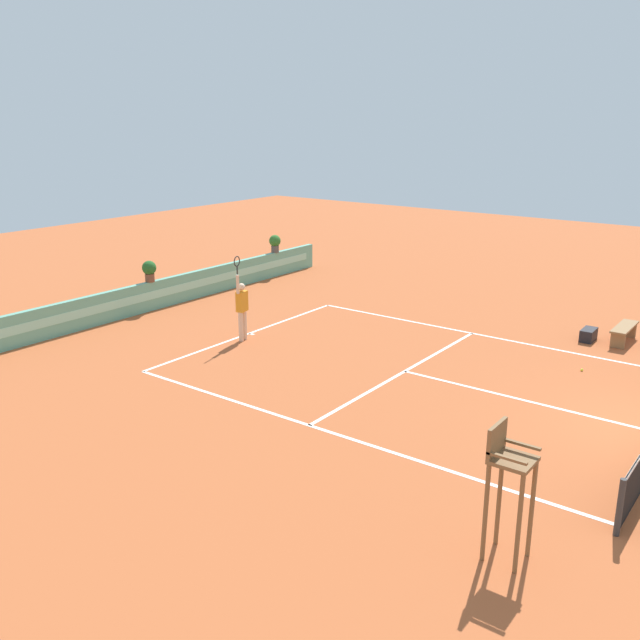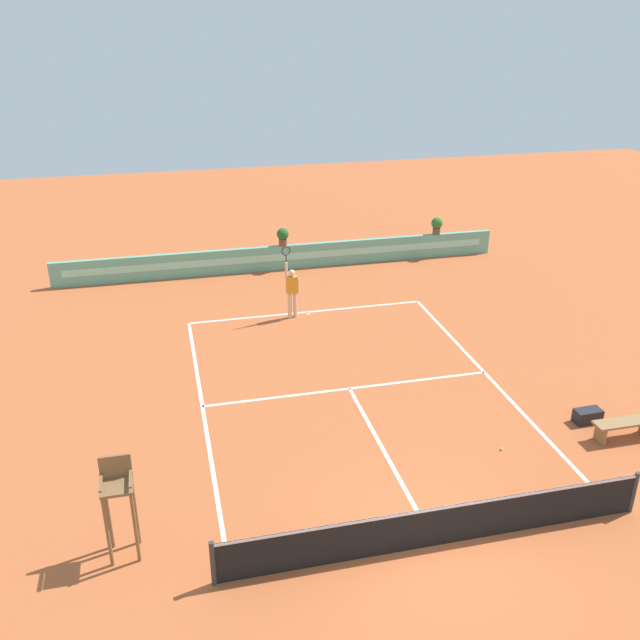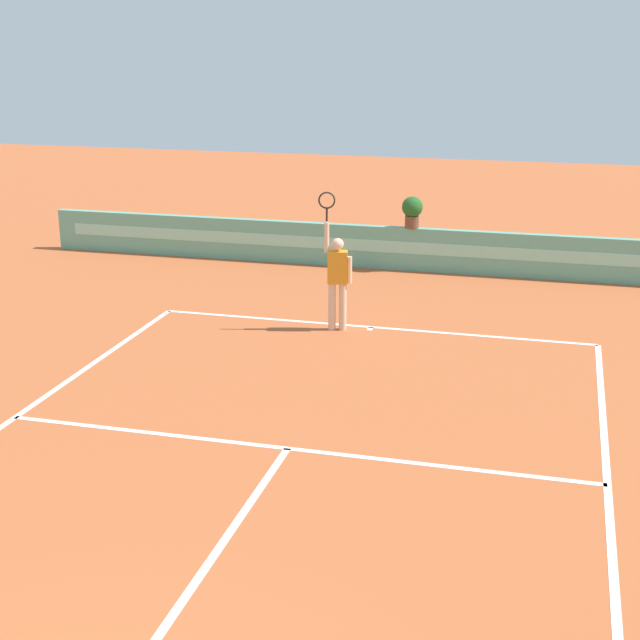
{
  "view_description": "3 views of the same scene",
  "coord_description": "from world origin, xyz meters",
  "px_view_note": "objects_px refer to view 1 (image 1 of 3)",
  "views": [
    {
      "loc": [
        -14.91,
        -1.93,
        6.41
      ],
      "look_at": [
        -0.23,
        9.0,
        1.0
      ],
      "focal_mm": 38.77,
      "sensor_mm": 36.0,
      "label": 1
    },
    {
      "loc": [
        -4.77,
        -10.0,
        9.88
      ],
      "look_at": [
        -0.23,
        9.0,
        1.0
      ],
      "focal_mm": 39.18,
      "sensor_mm": 36.0,
      "label": 2
    },
    {
      "loc": [
        3.31,
        -4.48,
        5.37
      ],
      "look_at": [
        -0.23,
        9.0,
        1.0
      ],
      "focal_mm": 52.28,
      "sensor_mm": 36.0,
      "label": 3
    }
  ],
  "objects_px": {
    "tennis_player": "(242,306)",
    "potted_plant_centre": "(149,270)",
    "bench_courtside": "(624,330)",
    "gear_bag": "(588,335)",
    "tennis_ball_near_baseline": "(582,370)",
    "potted_plant_far_right": "(275,242)",
    "umpire_chair": "(507,477)"
  },
  "relations": [
    {
      "from": "tennis_player",
      "to": "potted_plant_centre",
      "type": "bearing_deg",
      "value": 83.01
    },
    {
      "from": "bench_courtside",
      "to": "tennis_player",
      "type": "relative_size",
      "value": 0.62
    },
    {
      "from": "gear_bag",
      "to": "tennis_ball_near_baseline",
      "type": "distance_m",
      "value": 2.81
    },
    {
      "from": "potted_plant_far_right",
      "to": "umpire_chair",
      "type": "bearing_deg",
      "value": -129.8
    },
    {
      "from": "bench_courtside",
      "to": "potted_plant_far_right",
      "type": "height_order",
      "value": "potted_plant_far_right"
    },
    {
      "from": "umpire_chair",
      "to": "bench_courtside",
      "type": "bearing_deg",
      "value": 5.65
    },
    {
      "from": "umpire_chair",
      "to": "tennis_player",
      "type": "xyz_separation_m",
      "value": [
        5.43,
        10.33,
        -0.29
      ]
    },
    {
      "from": "bench_courtside",
      "to": "tennis_player",
      "type": "bearing_deg",
      "value": 125.51
    },
    {
      "from": "bench_courtside",
      "to": "tennis_ball_near_baseline",
      "type": "bearing_deg",
      "value": 175.62
    },
    {
      "from": "tennis_player",
      "to": "bench_courtside",
      "type": "bearing_deg",
      "value": -54.49
    },
    {
      "from": "bench_courtside",
      "to": "tennis_player",
      "type": "xyz_separation_m",
      "value": [
        -6.53,
        9.15,
        0.67
      ]
    },
    {
      "from": "umpire_chair",
      "to": "potted_plant_centre",
      "type": "relative_size",
      "value": 2.96
    },
    {
      "from": "tennis_player",
      "to": "potted_plant_centre",
      "type": "height_order",
      "value": "tennis_player"
    },
    {
      "from": "bench_courtside",
      "to": "gear_bag",
      "type": "relative_size",
      "value": 2.29
    },
    {
      "from": "potted_plant_centre",
      "to": "gear_bag",
      "type": "bearing_deg",
      "value": -67.09
    },
    {
      "from": "gear_bag",
      "to": "tennis_ball_near_baseline",
      "type": "bearing_deg",
      "value": -166.82
    },
    {
      "from": "gear_bag",
      "to": "potted_plant_centre",
      "type": "height_order",
      "value": "potted_plant_centre"
    },
    {
      "from": "umpire_chair",
      "to": "potted_plant_far_right",
      "type": "bearing_deg",
      "value": 50.2
    },
    {
      "from": "umpire_chair",
      "to": "tennis_ball_near_baseline",
      "type": "distance_m",
      "value": 9.01
    },
    {
      "from": "tennis_player",
      "to": "tennis_ball_near_baseline",
      "type": "height_order",
      "value": "tennis_player"
    },
    {
      "from": "gear_bag",
      "to": "potted_plant_centre",
      "type": "bearing_deg",
      "value": 112.91
    },
    {
      "from": "tennis_player",
      "to": "tennis_ball_near_baseline",
      "type": "xyz_separation_m",
      "value": [
        3.37,
        -8.91,
        -1.02
      ]
    },
    {
      "from": "potted_plant_far_right",
      "to": "tennis_player",
      "type": "bearing_deg",
      "value": -146.23
    },
    {
      "from": "tennis_ball_near_baseline",
      "to": "gear_bag",
      "type": "bearing_deg",
      "value": 13.18
    },
    {
      "from": "tennis_ball_near_baseline",
      "to": "potted_plant_far_right",
      "type": "distance_m",
      "value": 14.29
    },
    {
      "from": "bench_courtside",
      "to": "potted_plant_centre",
      "type": "relative_size",
      "value": 2.21
    },
    {
      "from": "potted_plant_centre",
      "to": "umpire_chair",
      "type": "bearing_deg",
      "value": -111.69
    },
    {
      "from": "umpire_chair",
      "to": "tennis_player",
      "type": "relative_size",
      "value": 0.83
    },
    {
      "from": "bench_courtside",
      "to": "tennis_ball_near_baseline",
      "type": "xyz_separation_m",
      "value": [
        -3.15,
        0.24,
        -0.34
      ]
    },
    {
      "from": "potted_plant_far_right",
      "to": "tennis_ball_near_baseline",
      "type": "bearing_deg",
      "value": -105.49
    },
    {
      "from": "potted_plant_far_right",
      "to": "potted_plant_centre",
      "type": "bearing_deg",
      "value": 180.0
    },
    {
      "from": "tennis_player",
      "to": "umpire_chair",
      "type": "bearing_deg",
      "value": -117.72
    }
  ]
}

